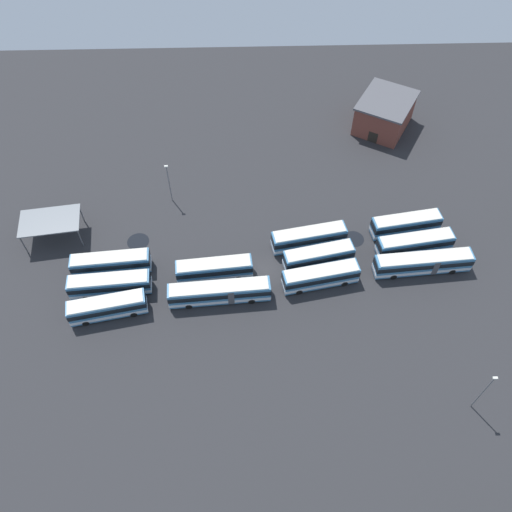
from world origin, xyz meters
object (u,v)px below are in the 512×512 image
object	(u,v)px
bus_row1_slot1	(318,257)
bus_row1_slot2	(321,277)
bus_row3_slot0	(111,263)
bus_row3_slot2	(107,307)
bus_row2_slot2	(220,292)
bus_row3_slot1	(110,285)
lamp_post_near_entrance	(169,182)
lamp_post_by_building	(484,391)
bus_row0_slot1	(415,244)
maintenance_shelter	(50,221)
bus_row0_slot0	(406,224)
bus_row1_slot0	(309,238)
depot_building	(384,113)
bus_row0_slot2	(423,263)
bus_row2_slot1	(214,269)

from	to	relation	value
bus_row1_slot1	bus_row1_slot2	world-z (taller)	same
bus_row3_slot0	bus_row3_slot2	distance (m)	7.80
bus_row2_slot2	bus_row3_slot1	xyz separation A→B (m)	(16.06, -1.81, -0.00)
bus_row1_slot2	lamp_post_near_entrance	xyz separation A→B (m)	(23.29, -17.87, 2.53)
lamp_post_near_entrance	lamp_post_by_building	size ratio (longest dim) A/B	0.90
bus_row3_slot2	lamp_post_by_building	xyz separation A→B (m)	(-48.09, 15.10, 2.95)
bus_row0_slot1	maintenance_shelter	xyz separation A→B (m)	(56.55, -4.56, 1.97)
bus_row0_slot0	bus_row0_slot1	xyz separation A→B (m)	(-0.58, 3.99, 0.00)
bus_row3_slot1	bus_row0_slot1	bearing A→B (deg)	-172.23
lamp_post_near_entrance	bus_row1_slot2	bearing A→B (deg)	142.50
bus_row3_slot2	bus_row1_slot0	bearing A→B (deg)	-158.17
depot_building	bus_row1_slot2	bearing A→B (deg)	66.51
bus_row3_slot2	depot_building	distance (m)	61.79
bus_row0_slot0	bus_row1_slot1	xyz separation A→B (m)	(14.59, 6.05, -0.00)
bus_row0_slot2	bus_row2_slot1	distance (m)	31.42
bus_row0_slot0	bus_row3_slot1	distance (m)	46.70
bus_row0_slot1	bus_row0_slot2	distance (m)	3.76
bus_row2_slot1	lamp_post_by_building	bearing A→B (deg)	147.25
depot_building	bus_row2_slot2	bearing A→B (deg)	51.62
bus_row1_slot1	bus_row3_slot0	world-z (taller)	same
bus_row0_slot0	bus_row2_slot1	size ratio (longest dim) A/B	0.98
bus_row0_slot0	bus_row2_slot1	xyz separation A→B (m)	(30.37, 7.96, 0.00)
bus_row2_slot2	bus_row0_slot0	bearing A→B (deg)	-157.69
bus_row0_slot2	bus_row3_slot1	distance (m)	46.68
bus_row3_slot0	lamp_post_by_building	xyz separation A→B (m)	(-48.68, 22.87, 2.95)
bus_row2_slot2	bus_row3_slot1	world-z (taller)	same
bus_row1_slot1	lamp_post_by_building	bearing A→B (deg)	126.76
bus_row0_slot1	bus_row1_slot0	xyz separation A→B (m)	(16.29, -1.69, -0.00)
bus_row0_slot0	bus_row1_slot2	world-z (taller)	same
depot_building	lamp_post_near_entrance	size ratio (longest dim) A/B	1.81
bus_row1_slot1	maintenance_shelter	size ratio (longest dim) A/B	1.12
bus_row0_slot1	bus_row1_slot1	distance (m)	15.31
bus_row0_slot0	bus_row0_slot1	bearing A→B (deg)	98.31
bus_row0_slot2	bus_row1_slot2	size ratio (longest dim) A/B	1.28
bus_row1_slot0	bus_row1_slot2	world-z (taller)	same
bus_row3_slot0	lamp_post_by_building	bearing A→B (deg)	154.83
bus_row1_slot2	lamp_post_by_building	size ratio (longest dim) A/B	1.34
bus_row0_slot0	depot_building	distance (m)	26.60
bus_row1_slot2	maintenance_shelter	xyz separation A→B (m)	(41.31, -10.33, 1.97)
bus_row1_slot2	bus_row3_slot2	xyz separation A→B (m)	(30.68, 4.41, -0.00)
bus_row2_slot1	bus_row0_slot2	bearing A→B (deg)	-179.56
bus_row3_slot0	bus_row0_slot1	bearing A→B (deg)	-177.05
bus_row3_slot0	lamp_post_by_building	size ratio (longest dim) A/B	1.37
bus_row0_slot2	bus_row3_slot1	xyz separation A→B (m)	(46.61, 2.57, -0.00)
bus_row0_slot1	bus_row3_slot2	size ratio (longest dim) A/B	1.08
bus_row2_slot2	bus_row1_slot0	bearing A→B (deg)	-144.59
maintenance_shelter	bus_row1_slot2	bearing A→B (deg)	165.96
bus_row1_slot0	lamp_post_by_building	bearing A→B (deg)	124.41
bus_row0_slot2	bus_row1_slot2	bearing A→B (deg)	7.37
bus_row1_slot2	bus_row3_slot2	distance (m)	30.99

